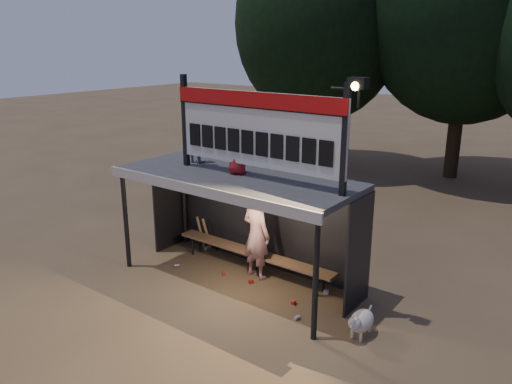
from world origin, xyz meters
TOP-DOWN VIEW (x-y plane):
  - ground at (0.00, 0.00)m, footprint 80.00×80.00m
  - player at (0.20, 0.41)m, footprint 0.75×0.54m
  - child_a at (-1.39, 0.34)m, footprint 0.52×0.42m
  - child_b at (-0.01, 0.08)m, footprint 0.49×0.33m
  - dugout_shelter at (0.00, 0.24)m, footprint 5.10×2.08m
  - scoreboard_assembly at (0.56, -0.01)m, footprint 4.10×0.27m
  - bench at (0.00, 0.55)m, footprint 4.00×0.35m
  - tree_left at (-4.00, 10.00)m, footprint 6.46×6.46m
  - tree_mid at (1.00, 11.50)m, footprint 7.22×7.22m
  - dog at (2.99, -0.34)m, footprint 0.36×0.81m
  - bats at (-1.60, 0.82)m, footprint 0.48×0.32m
  - litter at (0.28, 0.10)m, footprint 3.56×1.49m

SIDE VIEW (x-z plane):
  - ground at x=0.00m, z-range 0.00..0.00m
  - litter at x=0.28m, z-range 0.00..0.08m
  - dog at x=2.99m, z-range 0.03..0.53m
  - bats at x=-1.60m, z-range 0.01..0.85m
  - bench at x=0.00m, z-range 0.19..0.67m
  - player at x=0.20m, z-range 0.00..1.91m
  - dugout_shelter at x=0.00m, z-range 0.69..3.01m
  - child_a at x=-1.39m, z-range 2.32..3.31m
  - child_b at x=-0.01m, z-range 2.32..3.32m
  - scoreboard_assembly at x=0.56m, z-range 2.33..4.32m
  - tree_left at x=-4.00m, z-range 0.88..10.15m
  - tree_mid at x=1.00m, z-range 0.99..11.34m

